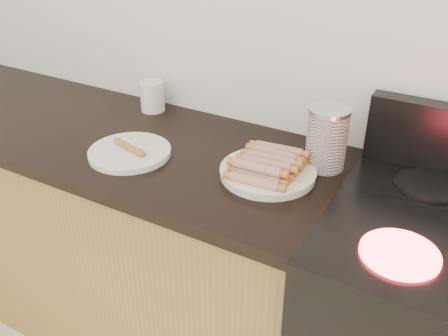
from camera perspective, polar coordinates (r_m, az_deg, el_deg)
The scene contains 11 objects.
wall_back at distance 1.65m, azimuth 4.14°, elevation 17.73°, with size 4.00×0.04×2.60m, color silver.
cabinet_base at distance 2.18m, azimuth -17.37°, elevation -5.59°, with size 2.20×0.59×0.86m, color olive.
counter_slab at distance 1.97m, azimuth -19.32°, elevation 5.20°, with size 2.20×0.62×0.04m, color black.
burner_near_left at distance 1.21m, azimuth 19.43°, elevation -9.23°, with size 0.18×0.18×0.01m, color #FF1E2D.
burner_far_left at distance 1.49m, azimuth 22.27°, elevation -1.81°, with size 0.18×0.18×0.01m, color black.
main_plate at distance 1.46m, azimuth 5.03°, elevation -0.60°, with size 0.28×0.28×0.02m, color white.
side_plate at distance 1.59m, azimuth -10.73°, elevation 1.77°, with size 0.26×0.26×0.02m, color white.
hotdog_pile at distance 1.44m, azimuth 5.09°, elevation 0.60°, with size 0.14×0.23×0.06m.
plain_sausages at distance 1.58m, azimuth -10.79°, elevation 2.39°, with size 0.13×0.05×0.02m.
canister at distance 1.49m, azimuth 11.67°, elevation 3.37°, with size 0.12×0.12×0.19m.
mug at distance 1.89m, azimuth -8.20°, elevation 8.14°, with size 0.09×0.09×0.11m, color white.
Camera 1 is at (0.70, 0.54, 1.64)m, focal length 40.00 mm.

